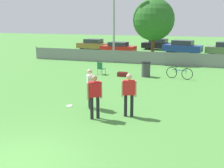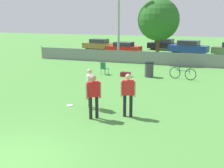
{
  "view_description": "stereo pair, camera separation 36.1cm",
  "coord_description": "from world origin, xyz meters",
  "px_view_note": "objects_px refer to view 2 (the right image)",
  "views": [
    {
      "loc": [
        4.68,
        -5.67,
        3.8
      ],
      "look_at": [
        0.9,
        5.58,
        1.05
      ],
      "focal_mm": 45.0,
      "sensor_mm": 36.0,
      "label": 1
    },
    {
      "loc": [
        5.03,
        -5.55,
        3.8
      ],
      "look_at": [
        0.9,
        5.58,
        1.05
      ],
      "focal_mm": 45.0,
      "sensor_mm": 36.0,
      "label": 2
    }
  ],
  "objects_px": {
    "player_receiver_white": "(90,85)",
    "tree_near_pole": "(158,20)",
    "bicycle_sideline": "(183,73)",
    "parked_car_dark": "(164,44)",
    "parked_car_tan": "(99,44)",
    "parked_car_red": "(124,48)",
    "player_thrower_red": "(94,93)",
    "frisbee_disc": "(70,105)",
    "parked_car_blue": "(188,47)",
    "trash_bin": "(149,69)",
    "light_pole": "(119,1)",
    "gear_bag_sideline": "(125,74)",
    "folding_chair_sideline": "(104,68)",
    "player_defender_red": "(128,92)"
  },
  "relations": [
    {
      "from": "player_receiver_white",
      "to": "tree_near_pole",
      "type": "bearing_deg",
      "value": 149.92
    },
    {
      "from": "bicycle_sideline",
      "to": "parked_car_dark",
      "type": "height_order",
      "value": "parked_car_dark"
    },
    {
      "from": "parked_car_tan",
      "to": "player_receiver_white",
      "type": "bearing_deg",
      "value": -66.04
    },
    {
      "from": "tree_near_pole",
      "to": "parked_car_red",
      "type": "xyz_separation_m",
      "value": [
        -4.99,
        5.54,
        -3.12
      ]
    },
    {
      "from": "player_thrower_red",
      "to": "parked_car_dark",
      "type": "relative_size",
      "value": 0.41
    },
    {
      "from": "player_thrower_red",
      "to": "player_receiver_white",
      "type": "xyz_separation_m",
      "value": [
        -0.69,
        1.15,
        0.0
      ]
    },
    {
      "from": "frisbee_disc",
      "to": "parked_car_blue",
      "type": "xyz_separation_m",
      "value": [
        3.04,
        22.06,
        0.7
      ]
    },
    {
      "from": "tree_near_pole",
      "to": "trash_bin",
      "type": "xyz_separation_m",
      "value": [
        0.85,
        -6.92,
        -3.23
      ]
    },
    {
      "from": "parked_car_tan",
      "to": "bicycle_sideline",
      "type": "bearing_deg",
      "value": -48.72
    },
    {
      "from": "bicycle_sideline",
      "to": "parked_car_dark",
      "type": "xyz_separation_m",
      "value": [
        -4.24,
        17.27,
        0.31
      ]
    },
    {
      "from": "bicycle_sideline",
      "to": "parked_car_tan",
      "type": "height_order",
      "value": "parked_car_tan"
    },
    {
      "from": "bicycle_sideline",
      "to": "parked_car_red",
      "type": "height_order",
      "value": "parked_car_red"
    },
    {
      "from": "light_pole",
      "to": "tree_near_pole",
      "type": "distance_m",
      "value": 3.93
    },
    {
      "from": "parked_car_red",
      "to": "bicycle_sideline",
      "type": "bearing_deg",
      "value": -55.0
    },
    {
      "from": "light_pole",
      "to": "player_thrower_red",
      "type": "xyz_separation_m",
      "value": [
        4.2,
        -15.08,
        -4.35
      ]
    },
    {
      "from": "tree_near_pole",
      "to": "gear_bag_sideline",
      "type": "distance_m",
      "value": 8.2
    },
    {
      "from": "parked_car_tan",
      "to": "frisbee_disc",
      "type": "bearing_deg",
      "value": -68.29
    },
    {
      "from": "folding_chair_sideline",
      "to": "tree_near_pole",
      "type": "bearing_deg",
      "value": -92.13
    },
    {
      "from": "player_defender_red",
      "to": "tree_near_pole",
      "type": "bearing_deg",
      "value": 78.99
    },
    {
      "from": "tree_near_pole",
      "to": "player_receiver_white",
      "type": "xyz_separation_m",
      "value": [
        -0.02,
        -14.5,
        -2.72
      ]
    },
    {
      "from": "player_receiver_white",
      "to": "trash_bin",
      "type": "height_order",
      "value": "player_receiver_white"
    },
    {
      "from": "player_thrower_red",
      "to": "bicycle_sideline",
      "type": "distance_m",
      "value": 9.07
    },
    {
      "from": "gear_bag_sideline",
      "to": "parked_car_tan",
      "type": "height_order",
      "value": "parked_car_tan"
    },
    {
      "from": "light_pole",
      "to": "gear_bag_sideline",
      "type": "height_order",
      "value": "light_pole"
    },
    {
      "from": "frisbee_disc",
      "to": "folding_chair_sideline",
      "type": "distance_m",
      "value": 7.38
    },
    {
      "from": "player_receiver_white",
      "to": "bicycle_sideline",
      "type": "xyz_separation_m",
      "value": [
        3.08,
        7.57,
        -0.64
      ]
    },
    {
      "from": "player_receiver_white",
      "to": "bicycle_sideline",
      "type": "relative_size",
      "value": 1.0
    },
    {
      "from": "frisbee_disc",
      "to": "player_thrower_red",
      "type": "bearing_deg",
      "value": -33.98
    },
    {
      "from": "parked_car_dark",
      "to": "frisbee_disc",
      "type": "bearing_deg",
      "value": -81.56
    },
    {
      "from": "tree_near_pole",
      "to": "bicycle_sideline",
      "type": "height_order",
      "value": "tree_near_pole"
    },
    {
      "from": "light_pole",
      "to": "player_thrower_red",
      "type": "relative_size",
      "value": 5.3
    },
    {
      "from": "parked_car_tan",
      "to": "gear_bag_sideline",
      "type": "bearing_deg",
      "value": -59.2
    },
    {
      "from": "frisbee_disc",
      "to": "gear_bag_sideline",
      "type": "height_order",
      "value": "gear_bag_sideline"
    },
    {
      "from": "parked_car_blue",
      "to": "trash_bin",
      "type": "bearing_deg",
      "value": -83.27
    },
    {
      "from": "player_receiver_white",
      "to": "parked_car_tan",
      "type": "height_order",
      "value": "player_receiver_white"
    },
    {
      "from": "tree_near_pole",
      "to": "parked_car_blue",
      "type": "bearing_deg",
      "value": 75.0
    },
    {
      "from": "bicycle_sideline",
      "to": "parked_car_dark",
      "type": "bearing_deg",
      "value": 115.98
    },
    {
      "from": "bicycle_sideline",
      "to": "frisbee_disc",
      "type": "bearing_deg",
      "value": -106.12
    },
    {
      "from": "player_thrower_red",
      "to": "folding_chair_sideline",
      "type": "distance_m",
      "value": 8.92
    },
    {
      "from": "player_receiver_white",
      "to": "frisbee_disc",
      "type": "relative_size",
      "value": 6.1
    },
    {
      "from": "player_defender_red",
      "to": "bicycle_sideline",
      "type": "relative_size",
      "value": 1.0
    },
    {
      "from": "player_thrower_red",
      "to": "parked_car_blue",
      "type": "bearing_deg",
      "value": 46.32
    },
    {
      "from": "player_thrower_red",
      "to": "parked_car_blue",
      "type": "xyz_separation_m",
      "value": [
        1.35,
        23.2,
        -0.31
      ]
    },
    {
      "from": "player_defender_red",
      "to": "player_receiver_white",
      "type": "bearing_deg",
      "value": 148.11
    },
    {
      "from": "player_defender_red",
      "to": "trash_bin",
      "type": "distance_m",
      "value": 8.12
    },
    {
      "from": "tree_near_pole",
      "to": "folding_chair_sideline",
      "type": "relative_size",
      "value": 6.31
    },
    {
      "from": "folding_chair_sideline",
      "to": "parked_car_blue",
      "type": "height_order",
      "value": "parked_car_blue"
    },
    {
      "from": "gear_bag_sideline",
      "to": "parked_car_dark",
      "type": "relative_size",
      "value": 0.16
    },
    {
      "from": "player_thrower_red",
      "to": "trash_bin",
      "type": "xyz_separation_m",
      "value": [
        0.18,
        8.73,
        -0.51
      ]
    },
    {
      "from": "tree_near_pole",
      "to": "frisbee_disc",
      "type": "distance_m",
      "value": 15.02
    }
  ]
}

